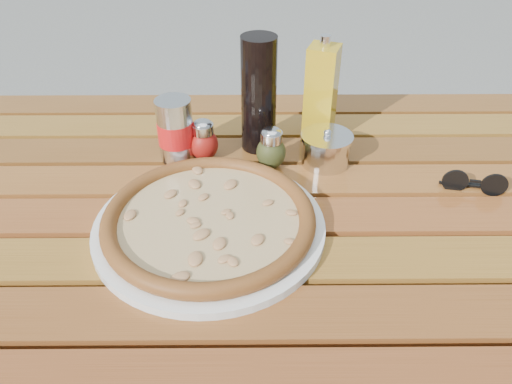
{
  "coord_description": "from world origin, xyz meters",
  "views": [
    {
      "loc": [
        -0.0,
        -0.64,
        1.26
      ],
      "look_at": [
        0.0,
        0.02,
        0.78
      ],
      "focal_mm": 35.0,
      "sensor_mm": 36.0,
      "label": 1
    }
  ],
  "objects_px": {
    "oregano_shaker": "(271,149)",
    "parmesan_tin": "(326,149)",
    "pizza": "(209,218)",
    "soda_can": "(176,130)",
    "olive_oil_cruet": "(321,94)",
    "dark_bottle": "(259,95)",
    "table": "(256,248)",
    "plate": "(210,226)",
    "sunglasses": "(474,183)",
    "pepper_shaker": "(204,140)"
  },
  "relations": [
    {
      "from": "plate",
      "to": "parmesan_tin",
      "type": "bearing_deg",
      "value": 43.46
    },
    {
      "from": "oregano_shaker",
      "to": "dark_bottle",
      "type": "distance_m",
      "value": 0.1
    },
    {
      "from": "plate",
      "to": "pepper_shaker",
      "type": "distance_m",
      "value": 0.21
    },
    {
      "from": "olive_oil_cruet",
      "to": "soda_can",
      "type": "bearing_deg",
      "value": -164.85
    },
    {
      "from": "table",
      "to": "pepper_shaker",
      "type": "height_order",
      "value": "pepper_shaker"
    },
    {
      "from": "pizza",
      "to": "parmesan_tin",
      "type": "xyz_separation_m",
      "value": [
        0.2,
        0.19,
        0.01
      ]
    },
    {
      "from": "plate",
      "to": "olive_oil_cruet",
      "type": "relative_size",
      "value": 1.71
    },
    {
      "from": "olive_oil_cruet",
      "to": "parmesan_tin",
      "type": "height_order",
      "value": "olive_oil_cruet"
    },
    {
      "from": "pepper_shaker",
      "to": "dark_bottle",
      "type": "relative_size",
      "value": 0.37
    },
    {
      "from": "dark_bottle",
      "to": "olive_oil_cruet",
      "type": "bearing_deg",
      "value": 15.57
    },
    {
      "from": "soda_can",
      "to": "olive_oil_cruet",
      "type": "xyz_separation_m",
      "value": [
        0.27,
        0.07,
        0.04
      ]
    },
    {
      "from": "table",
      "to": "oregano_shaker",
      "type": "bearing_deg",
      "value": 78.69
    },
    {
      "from": "pizza",
      "to": "dark_bottle",
      "type": "distance_m",
      "value": 0.28
    },
    {
      "from": "pizza",
      "to": "soda_can",
      "type": "xyz_separation_m",
      "value": [
        -0.07,
        0.21,
        0.04
      ]
    },
    {
      "from": "olive_oil_cruet",
      "to": "parmesan_tin",
      "type": "relative_size",
      "value": 2.14
    },
    {
      "from": "table",
      "to": "soda_can",
      "type": "distance_m",
      "value": 0.26
    },
    {
      "from": "soda_can",
      "to": "pizza",
      "type": "bearing_deg",
      "value": -70.75
    },
    {
      "from": "table",
      "to": "pizza",
      "type": "distance_m",
      "value": 0.13
    },
    {
      "from": "plate",
      "to": "soda_can",
      "type": "height_order",
      "value": "soda_can"
    },
    {
      "from": "sunglasses",
      "to": "parmesan_tin",
      "type": "bearing_deg",
      "value": 170.95
    },
    {
      "from": "pizza",
      "to": "soda_can",
      "type": "height_order",
      "value": "soda_can"
    },
    {
      "from": "plate",
      "to": "table",
      "type": "bearing_deg",
      "value": 27.91
    },
    {
      "from": "table",
      "to": "sunglasses",
      "type": "bearing_deg",
      "value": 9.43
    },
    {
      "from": "dark_bottle",
      "to": "table",
      "type": "bearing_deg",
      "value": -91.73
    },
    {
      "from": "pepper_shaker",
      "to": "pizza",
      "type": "bearing_deg",
      "value": -83.57
    },
    {
      "from": "table",
      "to": "parmesan_tin",
      "type": "xyz_separation_m",
      "value": [
        0.13,
        0.15,
        0.11
      ]
    },
    {
      "from": "oregano_shaker",
      "to": "sunglasses",
      "type": "relative_size",
      "value": 0.74
    },
    {
      "from": "olive_oil_cruet",
      "to": "sunglasses",
      "type": "bearing_deg",
      "value": -36.72
    },
    {
      "from": "oregano_shaker",
      "to": "parmesan_tin",
      "type": "xyz_separation_m",
      "value": [
        0.1,
        0.01,
        -0.01
      ]
    },
    {
      "from": "pizza",
      "to": "dark_bottle",
      "type": "bearing_deg",
      "value": 72.59
    },
    {
      "from": "pizza",
      "to": "oregano_shaker",
      "type": "xyz_separation_m",
      "value": [
        0.1,
        0.18,
        0.02
      ]
    },
    {
      "from": "dark_bottle",
      "to": "plate",
      "type": "bearing_deg",
      "value": -107.41
    },
    {
      "from": "table",
      "to": "pizza",
      "type": "height_order",
      "value": "pizza"
    },
    {
      "from": "soda_can",
      "to": "oregano_shaker",
      "type": "bearing_deg",
      "value": -10.37
    },
    {
      "from": "sunglasses",
      "to": "soda_can",
      "type": "bearing_deg",
      "value": 179.35
    },
    {
      "from": "table",
      "to": "dark_bottle",
      "type": "xyz_separation_m",
      "value": [
        0.01,
        0.21,
        0.19
      ]
    },
    {
      "from": "oregano_shaker",
      "to": "olive_oil_cruet",
      "type": "relative_size",
      "value": 0.39
    },
    {
      "from": "table",
      "to": "oregano_shaker",
      "type": "distance_m",
      "value": 0.18
    },
    {
      "from": "table",
      "to": "plate",
      "type": "xyz_separation_m",
      "value": [
        -0.07,
        -0.04,
        0.08
      ]
    },
    {
      "from": "dark_bottle",
      "to": "soda_can",
      "type": "xyz_separation_m",
      "value": [
        -0.15,
        -0.04,
        -0.05
      ]
    },
    {
      "from": "sunglasses",
      "to": "pizza",
      "type": "bearing_deg",
      "value": -155.9
    },
    {
      "from": "soda_can",
      "to": "sunglasses",
      "type": "xyz_separation_m",
      "value": [
        0.52,
        -0.11,
        -0.04
      ]
    },
    {
      "from": "pizza",
      "to": "oregano_shaker",
      "type": "height_order",
      "value": "oregano_shaker"
    },
    {
      "from": "pepper_shaker",
      "to": "oregano_shaker",
      "type": "bearing_deg",
      "value": -13.67
    },
    {
      "from": "plate",
      "to": "soda_can",
      "type": "bearing_deg",
      "value": 109.25
    },
    {
      "from": "plate",
      "to": "oregano_shaker",
      "type": "distance_m",
      "value": 0.21
    },
    {
      "from": "table",
      "to": "plate",
      "type": "relative_size",
      "value": 3.89
    },
    {
      "from": "parmesan_tin",
      "to": "sunglasses",
      "type": "distance_m",
      "value": 0.26
    },
    {
      "from": "plate",
      "to": "pepper_shaker",
      "type": "height_order",
      "value": "pepper_shaker"
    },
    {
      "from": "olive_oil_cruet",
      "to": "sunglasses",
      "type": "relative_size",
      "value": 1.89
    }
  ]
}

